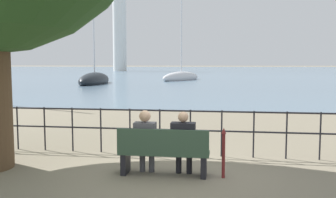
{
  "coord_description": "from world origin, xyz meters",
  "views": [
    {
      "loc": [
        1.09,
        -6.8,
        2.08
      ],
      "look_at": [
        0.0,
        0.5,
        1.39
      ],
      "focal_mm": 40.0,
      "sensor_mm": 36.0,
      "label": 1
    }
  ],
  "objects_px": {
    "sailboat_2": "(181,77)",
    "park_bench": "(164,153)",
    "harbor_lighthouse": "(120,28)",
    "seated_person_left": "(145,139)",
    "seated_person_right": "(183,140)",
    "sailboat_3": "(95,80)",
    "closed_umbrella": "(224,150)"
  },
  "relations": [
    {
      "from": "closed_umbrella",
      "to": "sailboat_3",
      "type": "height_order",
      "value": "sailboat_3"
    },
    {
      "from": "park_bench",
      "to": "seated_person_right",
      "type": "height_order",
      "value": "seated_person_right"
    },
    {
      "from": "seated_person_left",
      "to": "seated_person_right",
      "type": "height_order",
      "value": "seated_person_left"
    },
    {
      "from": "park_bench",
      "to": "sailboat_3",
      "type": "bearing_deg",
      "value": 111.68
    },
    {
      "from": "seated_person_left",
      "to": "harbor_lighthouse",
      "type": "xyz_separation_m",
      "value": [
        -29.42,
        102.5,
        12.11
      ]
    },
    {
      "from": "harbor_lighthouse",
      "to": "closed_umbrella",
      "type": "bearing_deg",
      "value": -73.24
    },
    {
      "from": "seated_person_right",
      "to": "sailboat_3",
      "type": "relative_size",
      "value": 0.13
    },
    {
      "from": "seated_person_left",
      "to": "seated_person_right",
      "type": "xyz_separation_m",
      "value": [
        0.72,
        -0.0,
        -0.01
      ]
    },
    {
      "from": "park_bench",
      "to": "seated_person_left",
      "type": "bearing_deg",
      "value": 168.0
    },
    {
      "from": "park_bench",
      "to": "sailboat_3",
      "type": "xyz_separation_m",
      "value": [
        -12.44,
        31.29,
        -0.06
      ]
    },
    {
      "from": "park_bench",
      "to": "harbor_lighthouse",
      "type": "height_order",
      "value": "harbor_lighthouse"
    },
    {
      "from": "seated_person_left",
      "to": "sailboat_2",
      "type": "distance_m",
      "value": 41.32
    },
    {
      "from": "sailboat_2",
      "to": "harbor_lighthouse",
      "type": "xyz_separation_m",
      "value": [
        -25.47,
        61.37,
        12.42
      ]
    },
    {
      "from": "seated_person_left",
      "to": "sailboat_2",
      "type": "relative_size",
      "value": 0.11
    },
    {
      "from": "seated_person_right",
      "to": "park_bench",
      "type": "bearing_deg",
      "value": -168.12
    },
    {
      "from": "seated_person_left",
      "to": "sailboat_3",
      "type": "relative_size",
      "value": 0.13
    },
    {
      "from": "seated_person_right",
      "to": "sailboat_2",
      "type": "height_order",
      "value": "sailboat_2"
    },
    {
      "from": "seated_person_right",
      "to": "closed_umbrella",
      "type": "bearing_deg",
      "value": -3.08
    },
    {
      "from": "sailboat_2",
      "to": "sailboat_3",
      "type": "distance_m",
      "value": 12.82
    },
    {
      "from": "seated_person_left",
      "to": "seated_person_right",
      "type": "relative_size",
      "value": 1.01
    },
    {
      "from": "seated_person_left",
      "to": "seated_person_right",
      "type": "bearing_deg",
      "value": -0.06
    },
    {
      "from": "seated_person_right",
      "to": "closed_umbrella",
      "type": "relative_size",
      "value": 1.3
    },
    {
      "from": "seated_person_right",
      "to": "sailboat_3",
      "type": "distance_m",
      "value": 33.74
    },
    {
      "from": "park_bench",
      "to": "harbor_lighthouse",
      "type": "xyz_separation_m",
      "value": [
        -29.78,
        102.57,
        12.36
      ]
    },
    {
      "from": "harbor_lighthouse",
      "to": "park_bench",
      "type": "bearing_deg",
      "value": -73.81
    },
    {
      "from": "sailboat_3",
      "to": "harbor_lighthouse",
      "type": "height_order",
      "value": "harbor_lighthouse"
    },
    {
      "from": "closed_umbrella",
      "to": "harbor_lighthouse",
      "type": "distance_m",
      "value": 107.79
    },
    {
      "from": "park_bench",
      "to": "seated_person_right",
      "type": "distance_m",
      "value": 0.44
    },
    {
      "from": "closed_umbrella",
      "to": "harbor_lighthouse",
      "type": "bearing_deg",
      "value": 106.76
    },
    {
      "from": "seated_person_left",
      "to": "harbor_lighthouse",
      "type": "relative_size",
      "value": 0.04
    },
    {
      "from": "seated_person_right",
      "to": "harbor_lighthouse",
      "type": "height_order",
      "value": "harbor_lighthouse"
    },
    {
      "from": "sailboat_2",
      "to": "park_bench",
      "type": "bearing_deg",
      "value": -60.42
    }
  ]
}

